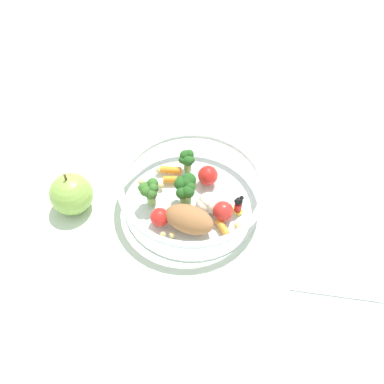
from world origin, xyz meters
The scene contains 4 objects.
ground_plane centered at (0.00, 0.00, 0.00)m, with size 2.40×2.40×0.00m, color silver.
food_container centered at (0.01, 0.00, 0.03)m, with size 0.23×0.23×0.07m.
loose_apple centered at (-0.16, -0.08, 0.03)m, with size 0.07×0.07×0.08m.
folded_napkin centered at (0.25, 0.02, 0.00)m, with size 0.15×0.14×0.01m, color white.
Camera 1 is at (0.19, -0.36, 0.54)m, focal length 38.18 mm.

